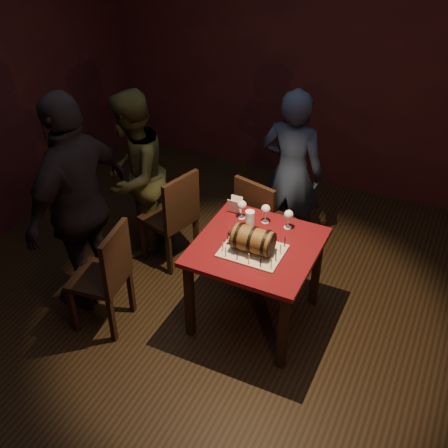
# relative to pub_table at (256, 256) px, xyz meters

# --- Properties ---
(room_shell) EXTENTS (5.04, 5.04, 2.80)m
(room_shell) POSITION_rel_pub_table_xyz_m (-0.20, -0.17, 0.76)
(room_shell) COLOR black
(room_shell) RESTS_ON ground
(pub_table) EXTENTS (0.90, 0.90, 0.75)m
(pub_table) POSITION_rel_pub_table_xyz_m (0.00, 0.00, 0.00)
(pub_table) COLOR #430B10
(pub_table) RESTS_ON ground
(cake_board) EXTENTS (0.45, 0.35, 0.01)m
(cake_board) POSITION_rel_pub_table_xyz_m (0.00, -0.09, 0.12)
(cake_board) COLOR #B0A18E
(cake_board) RESTS_ON pub_table
(barrel_cake) EXTENTS (0.35, 0.20, 0.20)m
(barrel_cake) POSITION_rel_pub_table_xyz_m (0.00, -0.09, 0.22)
(barrel_cake) COLOR brown
(barrel_cake) RESTS_ON cake_board
(birthday_candles) EXTENTS (0.40, 0.30, 0.09)m
(birthday_candles) POSITION_rel_pub_table_xyz_m (0.00, -0.09, 0.16)
(birthday_candles) COLOR #EDDF8D
(birthday_candles) RESTS_ON cake_board
(wine_glass_left) EXTENTS (0.07, 0.07, 0.16)m
(wine_glass_left) POSITION_rel_pub_table_xyz_m (-0.25, 0.27, 0.23)
(wine_glass_left) COLOR silver
(wine_glass_left) RESTS_ON pub_table
(wine_glass_mid) EXTENTS (0.07, 0.07, 0.16)m
(wine_glass_mid) POSITION_rel_pub_table_xyz_m (-0.05, 0.30, 0.23)
(wine_glass_mid) COLOR silver
(wine_glass_mid) RESTS_ON pub_table
(wine_glass_right) EXTENTS (0.07, 0.07, 0.16)m
(wine_glass_right) POSITION_rel_pub_table_xyz_m (0.13, 0.31, 0.23)
(wine_glass_right) COLOR silver
(wine_glass_right) RESTS_ON pub_table
(pint_of_ale) EXTENTS (0.07, 0.07, 0.15)m
(pint_of_ale) POSITION_rel_pub_table_xyz_m (-0.14, 0.18, 0.18)
(pint_of_ale) COLOR silver
(pint_of_ale) RESTS_ON pub_table
(menu_card) EXTENTS (0.10, 0.05, 0.13)m
(menu_card) POSITION_rel_pub_table_xyz_m (-0.33, 0.32, 0.17)
(menu_card) COLOR white
(menu_card) RESTS_ON pub_table
(chair_back) EXTENTS (0.48, 0.48, 0.93)m
(chair_back) POSITION_rel_pub_table_xyz_m (-0.22, 0.63, -0.12)
(chair_back) COLOR black
(chair_back) RESTS_ON ground
(chair_left_rear) EXTENTS (0.50, 0.50, 0.93)m
(chair_left_rear) POSITION_rel_pub_table_xyz_m (-0.93, 0.37, -0.12)
(chair_left_rear) COLOR black
(chair_left_rear) RESTS_ON ground
(chair_left_front) EXTENTS (0.45, 0.45, 0.93)m
(chair_left_front) POSITION_rel_pub_table_xyz_m (-1.00, -0.54, -0.12)
(chair_left_front) COLOR black
(chair_left_front) RESTS_ON ground
(person_back) EXTENTS (0.58, 0.38, 1.58)m
(person_back) POSITION_rel_pub_table_xyz_m (-0.11, 1.04, 0.15)
(person_back) COLOR #1B2237
(person_back) RESTS_ON ground
(person_left_rear) EXTENTS (0.72, 0.85, 1.56)m
(person_left_rear) POSITION_rel_pub_table_xyz_m (-1.36, 0.42, 0.14)
(person_left_rear) COLOR #3C3C1E
(person_left_rear) RESTS_ON ground
(person_left_front) EXTENTS (0.50, 1.10, 1.85)m
(person_left_front) POSITION_rel_pub_table_xyz_m (-1.35, -0.33, 0.28)
(person_left_front) COLOR black
(person_left_front) RESTS_ON ground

